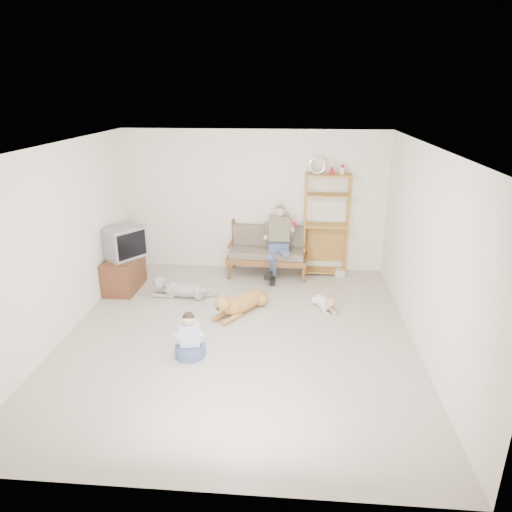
# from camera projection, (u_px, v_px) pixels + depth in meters

# --- Properties ---
(floor) EXTENTS (5.50, 5.50, 0.00)m
(floor) POSITION_uv_depth(u_px,v_px,m) (238.00, 336.00, 6.63)
(floor) COLOR #B9B0A2
(floor) RESTS_ON ground
(ceiling) EXTENTS (5.50, 5.50, 0.00)m
(ceiling) POSITION_uv_depth(u_px,v_px,m) (236.00, 147.00, 5.70)
(ceiling) COLOR white
(ceiling) RESTS_ON ground
(wall_back) EXTENTS (5.00, 0.00, 5.00)m
(wall_back) POSITION_uv_depth(u_px,v_px,m) (254.00, 202.00, 8.74)
(wall_back) COLOR silver
(wall_back) RESTS_ON ground
(wall_front) EXTENTS (5.00, 0.00, 5.00)m
(wall_front) POSITION_uv_depth(u_px,v_px,m) (196.00, 362.00, 3.59)
(wall_front) COLOR silver
(wall_front) RESTS_ON ground
(wall_left) EXTENTS (0.00, 5.50, 5.50)m
(wall_left) POSITION_uv_depth(u_px,v_px,m) (59.00, 244.00, 6.36)
(wall_left) COLOR silver
(wall_left) RESTS_ON ground
(wall_right) EXTENTS (0.00, 5.50, 5.50)m
(wall_right) POSITION_uv_depth(u_px,v_px,m) (426.00, 253.00, 5.98)
(wall_right) COLOR silver
(wall_right) RESTS_ON ground
(loveseat) EXTENTS (1.53, 0.76, 0.95)m
(loveseat) POSITION_uv_depth(u_px,v_px,m) (268.00, 250.00, 8.73)
(loveseat) COLOR brown
(loveseat) RESTS_ON ground
(man) EXTENTS (0.52, 0.75, 1.21)m
(man) POSITION_uv_depth(u_px,v_px,m) (278.00, 247.00, 8.44)
(man) COLOR #4B5D89
(man) RESTS_ON loveseat
(etagere) EXTENTS (0.86, 0.38, 2.25)m
(etagere) POSITION_uv_depth(u_px,v_px,m) (326.00, 224.00, 8.57)
(etagere) COLOR #A27433
(etagere) RESTS_ON ground
(book_stack) EXTENTS (0.22, 0.19, 0.12)m
(book_stack) POSITION_uv_depth(u_px,v_px,m) (341.00, 273.00, 8.74)
(book_stack) COLOR silver
(book_stack) RESTS_ON ground
(tv_stand) EXTENTS (0.52, 0.91, 0.60)m
(tv_stand) POSITION_uv_depth(u_px,v_px,m) (124.00, 273.00, 8.10)
(tv_stand) COLOR brown
(tv_stand) RESTS_ON ground
(crt_tv) EXTENTS (0.81, 0.84, 0.55)m
(crt_tv) POSITION_uv_depth(u_px,v_px,m) (123.00, 242.00, 7.94)
(crt_tv) COLOR gray
(crt_tv) RESTS_ON tv_stand
(wall_outlet) EXTENTS (0.12, 0.02, 0.08)m
(wall_outlet) POSITION_uv_depth(u_px,v_px,m) (193.00, 252.00, 9.18)
(wall_outlet) COLOR white
(wall_outlet) RESTS_ON ground
(golden_retriever) EXTENTS (0.85, 1.18, 0.41)m
(golden_retriever) POSITION_uv_depth(u_px,v_px,m) (240.00, 303.00, 7.29)
(golden_retriever) COLOR #B88540
(golden_retriever) RESTS_ON ground
(shaggy_dog) EXTENTS (1.19, 0.30, 0.35)m
(shaggy_dog) POSITION_uv_depth(u_px,v_px,m) (180.00, 289.00, 7.85)
(shaggy_dog) COLOR white
(shaggy_dog) RESTS_ON ground
(terrier) EXTENTS (0.37, 0.66, 0.27)m
(terrier) POSITION_uv_depth(u_px,v_px,m) (325.00, 303.00, 7.40)
(terrier) COLOR white
(terrier) RESTS_ON ground
(child) EXTENTS (0.41, 0.41, 0.65)m
(child) POSITION_uv_depth(u_px,v_px,m) (190.00, 340.00, 6.07)
(child) COLOR #4B5D89
(child) RESTS_ON ground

